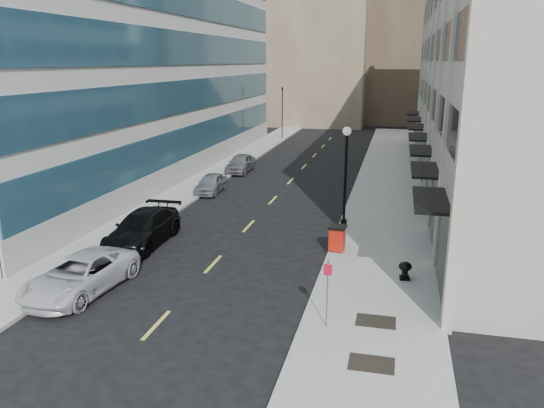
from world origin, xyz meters
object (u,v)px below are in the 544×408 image
at_px(car_silver_sedan, 211,183).
at_px(sign_post, 327,284).
at_px(car_white_van, 80,275).
at_px(car_grey_sedan, 241,163).
at_px(car_black_pickup, 143,228).
at_px(trash_bin, 337,237).
at_px(urn_planter, 405,269).
at_px(lamppost, 346,167).
at_px(traffic_signal, 282,91).

xyz_separation_m(car_silver_sedan, sign_post, (10.70, -18.01, 1.07)).
bearing_deg(car_white_van, car_grey_sedan, 97.26).
xyz_separation_m(car_black_pickup, trash_bin, (9.80, 0.91, -0.00)).
bearing_deg(sign_post, urn_planter, 64.79).
bearing_deg(trash_bin, sign_post, -80.60).
distance_m(car_black_pickup, lamppost, 11.23).
bearing_deg(car_black_pickup, urn_planter, -9.34).
bearing_deg(car_black_pickup, car_silver_sedan, 90.86).
relative_size(car_black_pickup, car_grey_sedan, 1.29).
distance_m(traffic_signal, car_black_pickup, 38.51).
xyz_separation_m(traffic_signal, trash_bin, (10.90, -37.27, -4.88)).
bearing_deg(traffic_signal, car_black_pickup, -88.35).
distance_m(car_silver_sedan, lamppost, 12.14).
bearing_deg(car_grey_sedan, sign_post, -67.21).
bearing_deg(car_white_van, urn_planter, 23.33).
distance_m(traffic_signal, sign_post, 46.61).
distance_m(car_silver_sedan, car_grey_sedan, 7.45).
xyz_separation_m(car_grey_sedan, urn_planter, (13.40, -20.54, -0.14)).
relative_size(traffic_signal, car_white_van, 1.29).
distance_m(car_white_van, car_grey_sedan, 24.59).
bearing_deg(lamppost, traffic_signal, 108.03).
bearing_deg(traffic_signal, car_white_van, -88.26).
distance_m(car_white_van, car_silver_sedan, 17.14).
relative_size(car_white_van, car_grey_sedan, 1.22).
bearing_deg(car_grey_sedan, urn_planter, -56.96).
relative_size(car_grey_sedan, sign_post, 1.79).
xyz_separation_m(car_white_van, urn_planter, (12.76, 4.04, -0.14)).
bearing_deg(trash_bin, car_white_van, -138.94).
bearing_deg(sign_post, car_silver_sedan, 123.92).
distance_m(car_grey_sedan, lamppost, 17.18).
bearing_deg(car_grey_sedan, car_white_van, -88.59).
height_order(car_white_van, car_black_pickup, car_black_pickup).
relative_size(trash_bin, sign_post, 0.51).
height_order(trash_bin, lamppost, lamppost).
height_order(lamppost, urn_planter, lamppost).
bearing_deg(trash_bin, urn_planter, -35.93).
xyz_separation_m(car_white_van, trash_bin, (9.56, 6.86, 0.08)).
bearing_deg(car_black_pickup, trash_bin, 4.30).
bearing_deg(car_silver_sedan, sign_post, -61.13).
relative_size(car_silver_sedan, car_grey_sedan, 0.90).
bearing_deg(lamppost, trash_bin, -88.60).
relative_size(car_silver_sedan, trash_bin, 3.14).
bearing_deg(traffic_signal, car_silver_sedan, -88.44).
distance_m(car_white_van, trash_bin, 11.76).
height_order(car_silver_sedan, sign_post, sign_post).
distance_m(trash_bin, sign_post, 7.81).
bearing_deg(car_white_van, sign_post, 0.79).
height_order(traffic_signal, sign_post, traffic_signal).
xyz_separation_m(car_black_pickup, lamppost, (9.70, 5.00, 2.64)).
bearing_deg(car_silver_sedan, urn_planter, -46.26).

